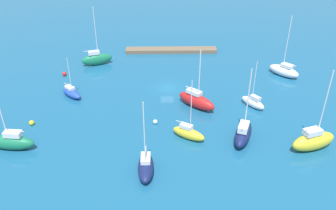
% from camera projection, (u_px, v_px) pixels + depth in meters
% --- Properties ---
extents(water, '(160.00, 160.00, 0.00)m').
position_uv_depth(water, '(167.00, 88.00, 67.70)').
color(water, '#19567F').
rests_on(water, ground).
extents(pier_dock, '(21.01, 2.65, 0.83)m').
position_uv_depth(pier_dock, '(171.00, 50.00, 82.95)').
color(pier_dock, brown).
rests_on(pier_dock, ground).
extents(sailboat_yellow_west_end, '(7.26, 4.30, 12.46)m').
position_uv_depth(sailboat_yellow_west_end, '(313.00, 140.00, 50.83)').
color(sailboat_yellow_west_end, yellow).
rests_on(sailboat_yellow_west_end, water).
extents(sailboat_green_near_pier, '(7.00, 2.74, 10.03)m').
position_uv_depth(sailboat_green_near_pier, '(11.00, 142.00, 51.03)').
color(sailboat_green_near_pier, '#19724C').
rests_on(sailboat_green_near_pier, water).
extents(sailboat_white_inner_mooring, '(4.03, 4.63, 8.41)m').
position_uv_depth(sailboat_white_inner_mooring, '(253.00, 102.00, 61.34)').
color(sailboat_white_inner_mooring, white).
rests_on(sailboat_white_inner_mooring, water).
extents(sailboat_navy_by_breakwater, '(2.13, 5.85, 10.98)m').
position_uv_depth(sailboat_navy_by_breakwater, '(146.00, 167.00, 46.78)').
color(sailboat_navy_by_breakwater, '#141E4C').
rests_on(sailboat_navy_by_breakwater, water).
extents(sailboat_red_far_south, '(6.84, 6.46, 10.58)m').
position_uv_depth(sailboat_red_far_south, '(196.00, 100.00, 61.03)').
color(sailboat_red_far_south, red).
rests_on(sailboat_red_far_south, water).
extents(sailboat_blue_far_north, '(4.79, 4.72, 7.69)m').
position_uv_depth(sailboat_blue_far_north, '(71.00, 93.00, 64.49)').
color(sailboat_blue_far_north, '#2347B2').
rests_on(sailboat_blue_far_north, water).
extents(sailboat_yellow_off_beacon, '(5.26, 4.03, 9.82)m').
position_uv_depth(sailboat_yellow_off_beacon, '(188.00, 133.00, 53.32)').
color(sailboat_yellow_off_beacon, yellow).
rests_on(sailboat_yellow_off_beacon, water).
extents(sailboat_green_center_basin, '(6.74, 3.96, 12.54)m').
position_uv_depth(sailboat_green_center_basin, '(97.00, 59.00, 76.25)').
color(sailboat_green_center_basin, '#19724C').
rests_on(sailboat_green_center_basin, water).
extents(sailboat_white_east_end, '(6.07, 6.17, 12.23)m').
position_uv_depth(sailboat_white_east_end, '(284.00, 70.00, 71.75)').
color(sailboat_white_east_end, white).
rests_on(sailboat_white_east_end, water).
extents(sailboat_navy_lone_south, '(4.62, 7.23, 11.55)m').
position_uv_depth(sailboat_navy_lone_south, '(243.00, 133.00, 52.87)').
color(sailboat_navy_lone_south, '#141E4C').
rests_on(sailboat_navy_lone_south, water).
extents(mooring_buoy_red, '(0.83, 0.83, 0.83)m').
position_uv_depth(mooring_buoy_red, '(64.00, 74.00, 72.10)').
color(mooring_buoy_red, red).
rests_on(mooring_buoy_red, water).
extents(mooring_buoy_yellow, '(0.81, 0.81, 0.81)m').
position_uv_depth(mooring_buoy_yellow, '(32.00, 123.00, 56.75)').
color(mooring_buoy_yellow, yellow).
rests_on(mooring_buoy_yellow, water).
extents(mooring_buoy_white, '(0.72, 0.72, 0.72)m').
position_uv_depth(mooring_buoy_white, '(155.00, 122.00, 57.08)').
color(mooring_buoy_white, white).
rests_on(mooring_buoy_white, water).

